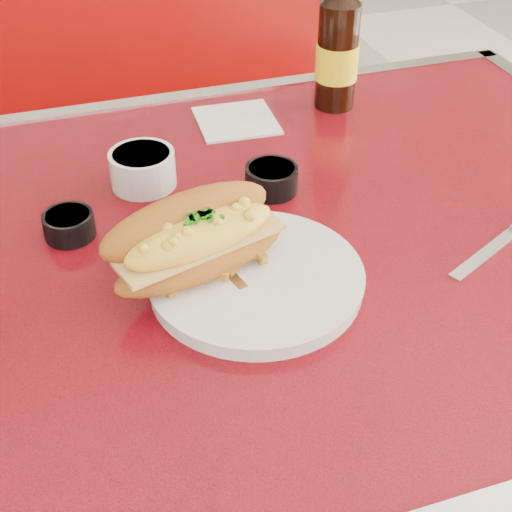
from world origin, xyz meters
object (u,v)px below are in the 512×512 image
object	(u,v)px
sauce_cup_right	(272,178)
knife	(510,234)
dinner_plate	(256,278)
booth_bench_far	(142,211)
fork	(203,247)
diner_table	(234,339)
beer_bottle	(338,46)
mac_hoagie	(196,238)
sauce_cup_left	(69,224)
gravy_ramekin	(143,168)

from	to	relation	value
sauce_cup_right	knife	world-z (taller)	sauce_cup_right
dinner_plate	knife	world-z (taller)	dinner_plate
booth_bench_far	fork	xyz separation A→B (m)	(-0.04, -0.83, 0.50)
diner_table	dinner_plate	size ratio (longest dim) A/B	4.57
sauce_cup_right	booth_bench_far	bearing A→B (deg)	96.42
dinner_plate	beer_bottle	distance (m)	0.46
mac_hoagie	sauce_cup_left	world-z (taller)	mac_hoagie
mac_hoagie	sauce_cup_right	distance (m)	0.20
sauce_cup_right	beer_bottle	xyz separation A→B (m)	(0.17, 0.20, 0.08)
mac_hoagie	gravy_ramekin	xyz separation A→B (m)	(-0.02, 0.21, -0.03)
booth_bench_far	dinner_plate	world-z (taller)	booth_bench_far
dinner_plate	beer_bottle	bearing A→B (deg)	56.42
knife	gravy_ramekin	bearing A→B (deg)	121.61
diner_table	fork	world-z (taller)	fork
dinner_plate	mac_hoagie	size ratio (longest dim) A/B	1.21
fork	beer_bottle	bearing A→B (deg)	-57.44
diner_table	dinner_plate	distance (m)	0.19
diner_table	gravy_ramekin	world-z (taller)	gravy_ramekin
dinner_plate	gravy_ramekin	distance (m)	0.25
sauce_cup_right	knife	size ratio (longest dim) A/B	0.41
booth_bench_far	dinner_plate	xyz separation A→B (m)	(0.00, -0.90, 0.49)
fork	beer_bottle	world-z (taller)	beer_bottle
dinner_plate	sauce_cup_left	bearing A→B (deg)	139.43
diner_table	beer_bottle	world-z (taller)	beer_bottle
gravy_ramekin	sauce_cup_right	world-z (taller)	gravy_ramekin
gravy_ramekin	sauce_cup_right	xyz separation A→B (m)	(0.15, -0.06, -0.01)
dinner_plate	fork	size ratio (longest dim) A/B	1.62
mac_hoagie	fork	xyz separation A→B (m)	(0.01, 0.03, -0.04)
mac_hoagie	fork	world-z (taller)	mac_hoagie
diner_table	gravy_ramekin	bearing A→B (deg)	115.25
sauce_cup_left	knife	size ratio (longest dim) A/B	0.38
booth_bench_far	mac_hoagie	distance (m)	1.02
dinner_plate	diner_table	bearing A→B (deg)	92.04
mac_hoagie	dinner_plate	bearing A→B (deg)	-45.67
sauce_cup_left	beer_bottle	xyz separation A→B (m)	(0.43, 0.22, 0.08)
booth_bench_far	sauce_cup_right	size ratio (longest dim) A/B	16.02
fork	knife	size ratio (longest dim) A/B	0.90
gravy_ramekin	sauce_cup_left	world-z (taller)	gravy_ramekin
dinner_plate	knife	xyz separation A→B (m)	(0.31, -0.01, -0.01)
sauce_cup_right	mac_hoagie	bearing A→B (deg)	-133.10
gravy_ramekin	beer_bottle	size ratio (longest dim) A/B	0.38
dinner_plate	fork	bearing A→B (deg)	124.04
booth_bench_far	sauce_cup_left	distance (m)	0.91
diner_table	fork	xyz separation A→B (m)	(-0.04, -0.02, 0.18)
diner_table	sauce_cup_right	size ratio (longest dim) A/B	16.42
diner_table	beer_bottle	xyz separation A→B (m)	(0.25, 0.29, 0.26)
mac_hoagie	knife	xyz separation A→B (m)	(0.37, -0.04, -0.05)
gravy_ramekin	knife	xyz separation A→B (m)	(0.39, -0.25, -0.02)
sauce_cup_left	beer_bottle	bearing A→B (deg)	27.39
fork	sauce_cup_left	world-z (taller)	sauce_cup_left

